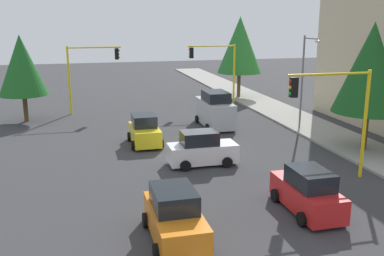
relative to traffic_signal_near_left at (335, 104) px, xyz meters
name	(u,v)px	position (x,y,z in m)	size (l,w,h in m)	color
ground_plane	(195,154)	(-6.00, -5.70, -4.01)	(120.00, 120.00, 0.00)	#353538
sidewalk_kerb	(308,125)	(-11.00, 4.80, -3.94)	(80.00, 4.00, 0.15)	gray
lane_arrow_near	(195,254)	(5.51, -8.70, -4.00)	(2.40, 1.10, 1.10)	silver
traffic_signal_near_left	(335,104)	(0.00, 0.00, 0.00)	(0.36, 4.59, 5.67)	yellow
traffic_signal_far_right	(89,66)	(-20.00, -11.42, 0.14)	(0.36, 4.59, 5.88)	yellow
traffic_signal_far_left	(216,63)	(-20.00, 0.03, 0.11)	(0.36, 4.59, 5.84)	yellow
street_lamp_curbside	(305,73)	(-9.61, 3.50, 0.34)	(2.15, 0.28, 7.00)	slate
tree_roadside_near	(371,68)	(-4.00, 4.80, 1.23)	(4.37, 4.37, 7.99)	brown
tree_opposite_side	(22,65)	(-18.00, -16.70, 0.54)	(3.81, 3.81, 6.95)	brown
tree_roadside_far	(240,45)	(-24.00, 3.80, 1.48)	(4.56, 4.56, 8.36)	brown
delivery_van_silver	(215,110)	(-12.57, -2.36, -2.73)	(4.80, 2.22, 2.77)	#B2B5BA
car_yellow	(145,131)	(-9.01, -8.34, -3.12)	(3.63, 2.03, 1.98)	yellow
car_orange	(175,217)	(4.19, -9.14, -3.11)	(4.14, 2.09, 1.98)	orange
car_white	(202,150)	(-4.00, -5.80, -3.11)	(1.94, 3.90, 1.98)	white
car_red	(307,192)	(3.23, -3.09, -3.11)	(4.07, 1.95, 1.98)	red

